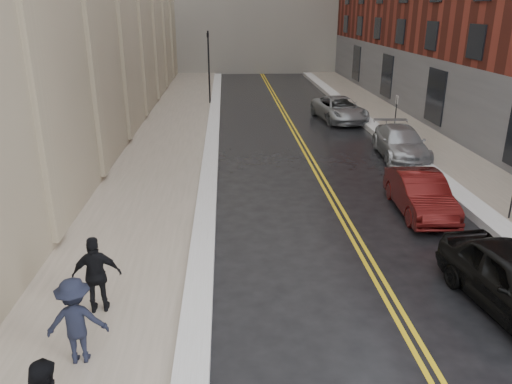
{
  "coord_description": "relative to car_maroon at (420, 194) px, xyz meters",
  "views": [
    {
      "loc": [
        -1.42,
        -6.73,
        6.73
      ],
      "look_at": [
        -0.59,
        7.08,
        1.6
      ],
      "focal_mm": 35.0,
      "sensor_mm": 36.0,
      "label": 1
    }
  ],
  "objects": [
    {
      "name": "sidewalk_left",
      "position": [
        -9.7,
        7.0,
        -0.63
      ],
      "size": [
        4.0,
        64.0,
        0.15
      ],
      "primitive_type": "cube",
      "color": "gray",
      "rests_on": "ground"
    },
    {
      "name": "sidewalk_right",
      "position": [
        3.8,
        7.0,
        -0.63
      ],
      "size": [
        3.0,
        64.0,
        0.15
      ],
      "primitive_type": "cube",
      "color": "gray",
      "rests_on": "ground"
    },
    {
      "name": "lane_stripe_a",
      "position": [
        -2.82,
        7.0,
        -0.7
      ],
      "size": [
        0.12,
        64.0,
        0.01
      ],
      "primitive_type": "cube",
      "color": "gold",
      "rests_on": "ground"
    },
    {
      "name": "lane_stripe_b",
      "position": [
        -2.58,
        7.0,
        -0.7
      ],
      "size": [
        0.12,
        64.0,
        0.01
      ],
      "primitive_type": "cube",
      "color": "gold",
      "rests_on": "ground"
    },
    {
      "name": "snow_ridge_left",
      "position": [
        -7.4,
        7.0,
        -0.57
      ],
      "size": [
        0.7,
        60.8,
        0.26
      ],
      "primitive_type": "cube",
      "color": "white",
      "rests_on": "ground"
    },
    {
      "name": "snow_ridge_right",
      "position": [
        1.95,
        7.0,
        -0.55
      ],
      "size": [
        0.85,
        60.8,
        0.3
      ],
      "primitive_type": "cube",
      "color": "white",
      "rests_on": "ground"
    },
    {
      "name": "traffic_signal",
      "position": [
        -7.8,
        21.0,
        2.38
      ],
      "size": [
        0.18,
        0.15,
        5.2
      ],
      "color": "black",
      "rests_on": "ground"
    },
    {
      "name": "parking_sign_far",
      "position": [
        2.7,
        11.0,
        0.65
      ],
      "size": [
        0.06,
        0.35,
        2.23
      ],
      "color": "black",
      "rests_on": "ground"
    },
    {
      "name": "car_maroon",
      "position": [
        0.0,
        0.0,
        0.0
      ],
      "size": [
        1.7,
        4.34,
        1.41
      ],
      "primitive_type": "imported",
      "rotation": [
        0.0,
        0.0,
        -0.05
      ],
      "color": "#480D0C",
      "rests_on": "ground"
    },
    {
      "name": "car_silver_near",
      "position": [
        1.6,
        6.75,
        0.01
      ],
      "size": [
        2.37,
        5.06,
        1.43
      ],
      "primitive_type": "imported",
      "rotation": [
        0.0,
        0.0,
        -0.08
      ],
      "color": "#A0A2A7",
      "rests_on": "ground"
    },
    {
      "name": "car_silver_far",
      "position": [
        0.49,
        15.1,
        0.03
      ],
      "size": [
        3.1,
        5.55,
        1.47
      ],
      "primitive_type": "imported",
      "rotation": [
        0.0,
        0.0,
        0.13
      ],
      "color": "#979B9F",
      "rests_on": "ground"
    },
    {
      "name": "pedestrian_b",
      "position": [
        -9.6,
        -7.38,
        0.35
      ],
      "size": [
        1.22,
        0.78,
        1.8
      ],
      "primitive_type": "imported",
      "rotation": [
        0.0,
        0.0,
        3.24
      ],
      "color": "black",
      "rests_on": "sidewalk_left"
    },
    {
      "name": "pedestrian_c",
      "position": [
        -9.62,
        -5.65,
        0.37
      ],
      "size": [
        1.13,
        0.58,
        1.85
      ],
      "primitive_type": "imported",
      "rotation": [
        0.0,
        0.0,
        3.26
      ],
      "color": "black",
      "rests_on": "sidewalk_left"
    }
  ]
}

